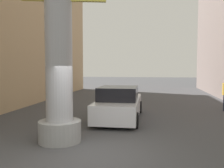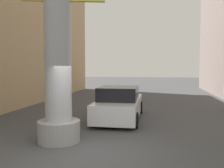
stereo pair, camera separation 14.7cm
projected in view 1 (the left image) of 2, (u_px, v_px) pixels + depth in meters
name	position (u px, v px, depth m)	size (l,w,h in m)	color
ground_plane	(126.00, 104.00, 16.73)	(88.23, 88.23, 0.00)	#424244
neon_sign_pole	(58.00, 15.00, 7.97)	(3.00, 1.40, 9.57)	#9E9EA3
traffic_light_mast	(1.00, 27.00, 11.15)	(5.68, 0.32, 5.95)	#333333
car_lead	(119.00, 104.00, 11.74)	(2.01, 4.75, 1.56)	black
palm_tree_mid_left	(30.00, 23.00, 17.59)	(2.35, 2.42, 9.44)	brown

